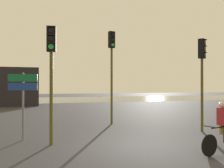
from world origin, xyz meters
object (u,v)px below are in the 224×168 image
Objects in this scene: traffic_light_near_right at (202,67)px; direction_sign_post at (23,94)px; traffic_light_center at (112,60)px; traffic_light_near_left at (51,62)px; cyclist at (222,127)px.

traffic_light_near_right reaches higher than direction_sign_post.
traffic_light_near_left is at bearing 34.91° from traffic_light_center.
traffic_light_near_left is at bearing 47.81° from cyclist.
direction_sign_post is at bearing 44.32° from cyclist.
cyclist is (1.49, -6.75, -2.68)m from traffic_light_center.
cyclist is (-1.83, -3.37, -2.15)m from traffic_light_near_right.
direction_sign_post is at bearing -37.71° from traffic_light_near_left.
direction_sign_post reaches higher than cyclist.
traffic_light_center is at bearing -0.70° from cyclist.
traffic_light_center is at bearing -122.41° from traffic_light_near_left.
traffic_light_near_right is 6.82m from traffic_light_near_left.
traffic_light_center reaches higher than traffic_light_near_left.
traffic_light_center is (-3.31, 3.39, 0.53)m from traffic_light_near_right.
traffic_light_center is at bearing -75.21° from traffic_light_near_right.
traffic_light_near_right is at bearing -166.22° from traffic_light_near_left.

